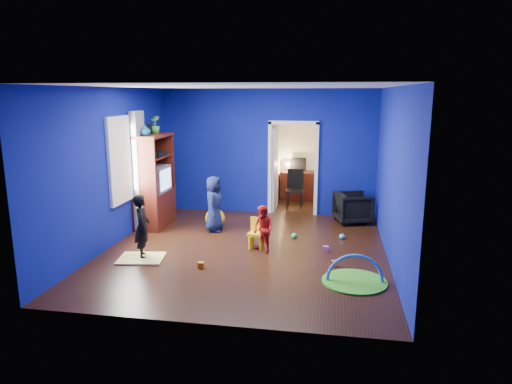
% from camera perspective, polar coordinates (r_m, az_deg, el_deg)
% --- Properties ---
extents(floor, '(5.00, 5.50, 0.01)m').
position_cam_1_polar(floor, '(8.35, -1.35, -7.28)').
color(floor, black).
rests_on(floor, ground).
extents(ceiling, '(5.00, 5.50, 0.01)m').
position_cam_1_polar(ceiling, '(7.87, -1.46, 13.05)').
color(ceiling, white).
rests_on(ceiling, wall_back).
extents(wall_back, '(5.00, 0.02, 2.90)m').
position_cam_1_polar(wall_back, '(10.66, 1.46, 5.01)').
color(wall_back, navy).
rests_on(wall_back, floor).
extents(wall_front, '(5.00, 0.02, 2.90)m').
position_cam_1_polar(wall_front, '(5.37, -7.09, -2.26)').
color(wall_front, navy).
rests_on(wall_front, floor).
extents(wall_left, '(0.02, 5.50, 2.90)m').
position_cam_1_polar(wall_left, '(8.81, -17.60, 2.92)').
color(wall_left, navy).
rests_on(wall_left, floor).
extents(wall_right, '(0.02, 5.50, 2.90)m').
position_cam_1_polar(wall_right, '(7.89, 16.71, 1.96)').
color(wall_right, navy).
rests_on(wall_right, floor).
extents(alcove, '(1.00, 1.75, 2.50)m').
position_cam_1_polar(alcove, '(11.49, 5.06, 4.47)').
color(alcove, silver).
rests_on(alcove, floor).
extents(armchair, '(0.91, 0.90, 0.67)m').
position_cam_1_polar(armchair, '(10.23, 12.03, -1.94)').
color(armchair, black).
rests_on(armchair, floor).
extents(child_black, '(0.41, 0.48, 1.11)m').
position_cam_1_polar(child_black, '(8.07, -14.06, -4.19)').
color(child_black, black).
rests_on(child_black, floor).
extents(child_navy, '(0.38, 0.57, 1.15)m').
position_cam_1_polar(child_navy, '(9.37, -5.28, -1.49)').
color(child_navy, '#0E1534').
rests_on(child_navy, floor).
extents(toddler_red, '(0.52, 0.51, 0.85)m').
position_cam_1_polar(toddler_red, '(8.12, 0.89, -4.67)').
color(toddler_red, red).
rests_on(toddler_red, floor).
extents(vase, '(0.21, 0.21, 0.22)m').
position_cam_1_polar(vase, '(9.48, -13.68, 7.54)').
color(vase, '#0C5562').
rests_on(vase, tv_armoire).
extents(potted_plant, '(0.23, 0.23, 0.37)m').
position_cam_1_polar(potted_plant, '(9.95, -12.51, 8.23)').
color(potted_plant, '#38832F').
rests_on(potted_plant, tv_armoire).
extents(tv_armoire, '(0.58, 1.14, 1.96)m').
position_cam_1_polar(tv_armoire, '(9.89, -12.68, 1.39)').
color(tv_armoire, '#3A1109').
rests_on(tv_armoire, floor).
extents(crt_tv, '(0.46, 0.70, 0.54)m').
position_cam_1_polar(crt_tv, '(9.87, -12.48, 1.61)').
color(crt_tv, silver).
rests_on(crt_tv, tv_armoire).
extents(yellow_blanket, '(0.83, 0.70, 0.03)m').
position_cam_1_polar(yellow_blanket, '(8.15, -14.15, -8.05)').
color(yellow_blanket, '#F2E07A').
rests_on(yellow_blanket, floor).
extents(hopper_ball, '(0.41, 0.41, 0.41)m').
position_cam_1_polar(hopper_ball, '(9.71, -5.15, -3.26)').
color(hopper_ball, yellow).
rests_on(hopper_ball, floor).
extents(kid_chair, '(0.34, 0.34, 0.50)m').
position_cam_1_polar(kid_chair, '(8.39, 0.08, -5.38)').
color(kid_chair, yellow).
rests_on(kid_chair, floor).
extents(play_mat, '(0.97, 0.97, 0.03)m').
position_cam_1_polar(play_mat, '(7.15, 12.20, -10.87)').
color(play_mat, '#439922').
rests_on(play_mat, floor).
extents(toy_arch, '(0.87, 0.12, 0.87)m').
position_cam_1_polar(toy_arch, '(7.15, 12.20, -10.82)').
color(toy_arch, '#3F8CD8').
rests_on(toy_arch, floor).
extents(window_left, '(0.03, 0.95, 1.55)m').
position_cam_1_polar(window_left, '(9.10, -16.55, 3.90)').
color(window_left, white).
rests_on(window_left, wall_left).
extents(curtain, '(0.14, 0.42, 2.40)m').
position_cam_1_polar(curtain, '(9.58, -14.39, 2.60)').
color(curtain, slate).
rests_on(curtain, floor).
extents(doorway, '(1.16, 0.10, 2.10)m').
position_cam_1_polar(doorway, '(10.65, 4.64, 2.79)').
color(doorway, white).
rests_on(doorway, floor).
extents(study_desk, '(0.88, 0.44, 0.75)m').
position_cam_1_polar(study_desk, '(12.25, 5.23, 0.80)').
color(study_desk, '#3D140A').
rests_on(study_desk, floor).
extents(desk_monitor, '(0.40, 0.05, 0.32)m').
position_cam_1_polar(desk_monitor, '(12.27, 5.33, 3.55)').
color(desk_monitor, black).
rests_on(desk_monitor, study_desk).
extents(desk_lamp, '(0.14, 0.14, 0.14)m').
position_cam_1_polar(desk_lamp, '(12.24, 3.99, 3.45)').
color(desk_lamp, '#FFD88C').
rests_on(desk_lamp, study_desk).
extents(folding_chair, '(0.40, 0.40, 0.92)m').
position_cam_1_polar(folding_chair, '(11.30, 4.84, 0.28)').
color(folding_chair, black).
rests_on(folding_chair, floor).
extents(book_shelf, '(0.88, 0.24, 0.04)m').
position_cam_1_polar(book_shelf, '(12.15, 5.42, 8.53)').
color(book_shelf, white).
rests_on(book_shelf, study_desk).
extents(toy_0, '(0.10, 0.08, 0.10)m').
position_cam_1_polar(toy_0, '(7.69, 9.76, -8.81)').
color(toy_0, '#F74C29').
rests_on(toy_0, floor).
extents(toy_1, '(0.11, 0.11, 0.11)m').
position_cam_1_polar(toy_1, '(9.10, 10.70, -5.47)').
color(toy_1, '#29AFEC').
rests_on(toy_1, floor).
extents(toy_2, '(0.10, 0.08, 0.10)m').
position_cam_1_polar(toy_2, '(7.57, -6.88, -9.06)').
color(toy_2, orange).
rests_on(toy_2, floor).
extents(toy_3, '(0.11, 0.11, 0.11)m').
position_cam_1_polar(toy_3, '(9.03, 4.80, -5.44)').
color(toy_3, green).
rests_on(toy_3, floor).
extents(toy_4, '(0.10, 0.08, 0.10)m').
position_cam_1_polar(toy_4, '(8.36, 8.70, -7.03)').
color(toy_4, '#BB46B4').
rests_on(toy_4, floor).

